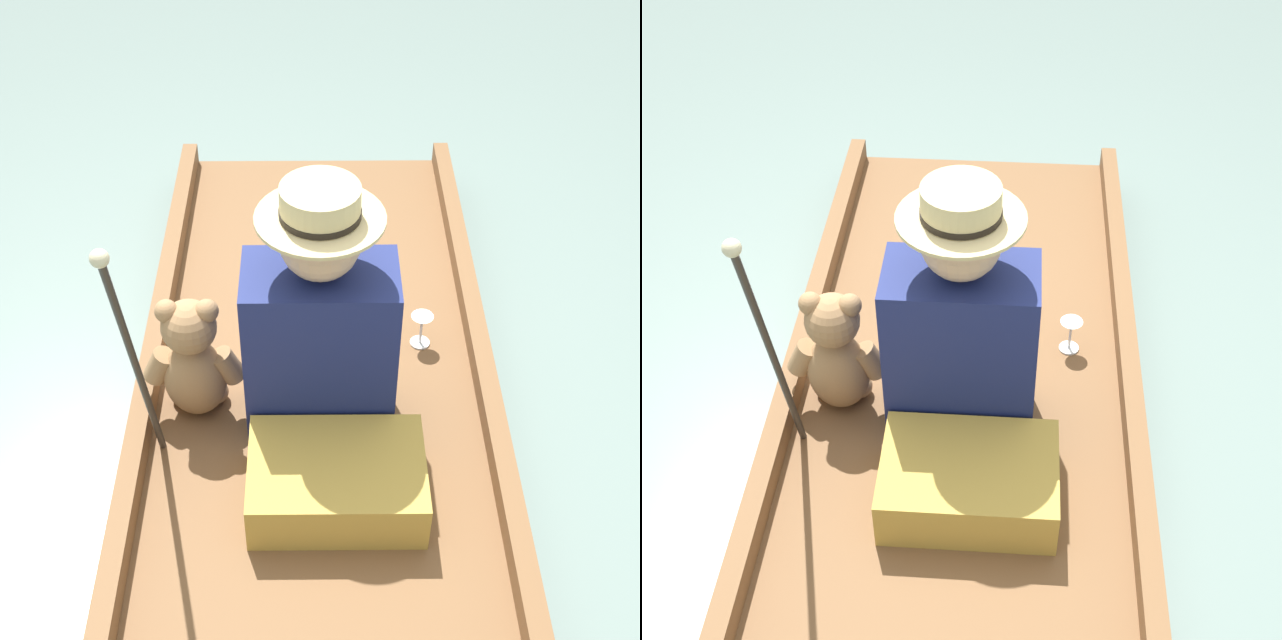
{
  "view_description": "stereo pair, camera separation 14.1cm",
  "coord_description": "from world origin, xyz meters",
  "views": [
    {
      "loc": [
        -0.01,
        -2.0,
        2.23
      ],
      "look_at": [
        0.01,
        -0.12,
        0.52
      ],
      "focal_mm": 50.0,
      "sensor_mm": 36.0,
      "label": 1
    },
    {
      "loc": [
        0.14,
        -1.99,
        2.23
      ],
      "look_at": [
        0.01,
        -0.12,
        0.52
      ],
      "focal_mm": 50.0,
      "sensor_mm": 36.0,
      "label": 2
    }
  ],
  "objects": [
    {
      "name": "ground_plane",
      "position": [
        0.0,
        0.0,
        0.0
      ],
      "size": [
        16.0,
        16.0,
        0.0
      ],
      "primitive_type": "plane",
      "color": "slate"
    },
    {
      "name": "teddy_bear",
      "position": [
        -0.37,
        -0.11,
        0.35
      ],
      "size": [
        0.31,
        0.18,
        0.45
      ],
      "color": "#9E754C",
      "rests_on": "punt_boat"
    },
    {
      "name": "wine_glass",
      "position": [
        0.35,
        0.18,
        0.23
      ],
      "size": [
        0.07,
        0.07,
        0.12
      ],
      "color": "silver",
      "rests_on": "punt_boat"
    },
    {
      "name": "seat_cushion",
      "position": [
        0.05,
        -0.46,
        0.22
      ],
      "size": [
        0.49,
        0.34,
        0.17
      ],
      "color": "#B7933D",
      "rests_on": "punt_boat"
    },
    {
      "name": "seated_person",
      "position": [
        0.01,
        -0.09,
        0.46
      ],
      "size": [
        0.43,
        0.73,
        0.85
      ],
      "rotation": [
        0.0,
        0.0,
        -0.1
      ],
      "color": "white",
      "rests_on": "punt_boat"
    },
    {
      "name": "punt_boat",
      "position": [
        0.0,
        0.0,
        0.08
      ],
      "size": [
        1.13,
        2.66,
        0.23
      ],
      "color": "brown",
      "rests_on": "ground_plane"
    },
    {
      "name": "walking_cane",
      "position": [
        -0.47,
        -0.4,
        0.68
      ],
      "size": [
        0.04,
        0.27,
        0.93
      ],
      "color": "#2D2823",
      "rests_on": "punt_boat"
    }
  ]
}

